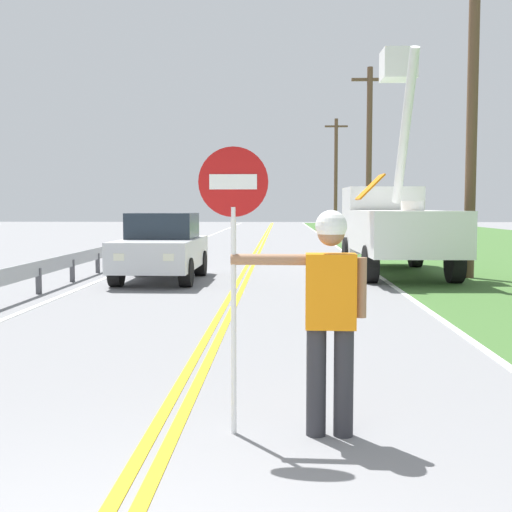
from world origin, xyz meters
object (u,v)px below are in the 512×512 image
utility_pole_far (336,173)px  oncoming_sedan_nearest (162,248)px  flagger_worker (329,308)px  stop_sign_paddle (233,225)px  utility_pole_mid (369,153)px  utility_bucket_truck (393,222)px  utility_pole_near (472,111)px

utility_pole_far → oncoming_sedan_nearest: bearing=-101.5°
flagger_worker → oncoming_sedan_nearest: (-3.38, 11.23, -0.21)m
stop_sign_paddle → utility_pole_mid: utility_pole_mid is taller
utility_bucket_truck → utility_pole_near: utility_pole_near is taller
stop_sign_paddle → utility_bucket_truck: (3.55, 13.43, -0.27)m
flagger_worker → utility_pole_near: utility_pole_near is taller
flagger_worker → stop_sign_paddle: size_ratio=0.78×
flagger_worker → utility_pole_mid: utility_pole_mid is taller
utility_bucket_truck → utility_pole_far: size_ratio=0.78×
utility_bucket_truck → oncoming_sedan_nearest: utility_bucket_truck is taller
flagger_worker → utility_pole_near: (4.54, 12.18, 3.28)m
stop_sign_paddle → utility_pole_near: bearing=66.4°
flagger_worker → utility_bucket_truck: utility_bucket_truck is taller
flagger_worker → oncoming_sedan_nearest: flagger_worker is taller
utility_bucket_truck → flagger_worker: bearing=-101.7°
utility_pole_mid → stop_sign_paddle: bearing=-99.7°
flagger_worker → utility_bucket_truck: bearing=78.3°
utility_pole_near → utility_pole_far: 35.40m
utility_pole_near → stop_sign_paddle: bearing=-113.6°
utility_pole_mid → utility_pole_far: (0.02, 19.85, 0.07)m
stop_sign_paddle → utility_pole_far: utility_pole_far is taller
flagger_worker → utility_pole_near: bearing=69.6°
oncoming_sedan_nearest → utility_pole_mid: 18.42m
utility_bucket_truck → utility_pole_near: size_ratio=0.83×
oncoming_sedan_nearest → utility_pole_far: bearing=78.5°
flagger_worker → utility_pole_far: bearing=85.2°
stop_sign_paddle → utility_bucket_truck: bearing=75.2°
flagger_worker → utility_pole_far: size_ratio=0.21×
oncoming_sedan_nearest → utility_pole_near: bearing=6.8°
stop_sign_paddle → utility_pole_near: utility_pole_near is taller
utility_pole_mid → oncoming_sedan_nearest: bearing=-114.0°
utility_pole_mid → utility_pole_far: bearing=89.9°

